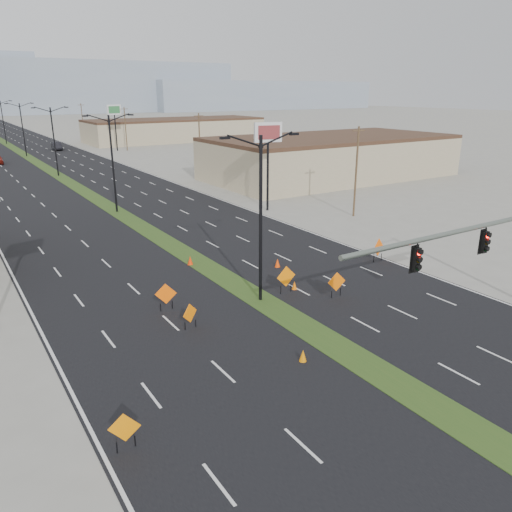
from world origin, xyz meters
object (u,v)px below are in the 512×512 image
construction_sign_2 (166,295)px  streetlight_3 (23,128)px  cone_2 (294,285)px  cone_0 (303,356)px  car_mid (57,146)px  pole_sign_east_near (268,139)px  pole_sign_east_far (114,113)px  signal_mast (505,244)px  streetlight_4 (3,121)px  streetlight_0 (261,215)px  cone_1 (277,263)px  construction_sign_0 (125,429)px  streetlight_2 (54,139)px  streetlight_1 (112,161)px  cone_3 (190,261)px  construction_sign_4 (337,283)px  construction_sign_5 (378,248)px  construction_sign_3 (286,277)px  construction_sign_1 (190,314)px

construction_sign_2 → streetlight_3: bearing=107.3°
construction_sign_2 → cone_2: bearing=10.9°
cone_0 → streetlight_3: bearing=88.5°
car_mid → cone_2: 91.84m
pole_sign_east_near → pole_sign_east_far: bearing=97.8°
signal_mast → streetlight_4: bearing=94.0°
streetlight_0 → pole_sign_east_near: 24.50m
cone_1 → pole_sign_east_near: size_ratio=0.07×
streetlight_3 → cone_1: streetlight_3 is taller
streetlight_0 → streetlight_4: bearing=90.0°
construction_sign_0 → construction_sign_2: (6.02, 10.47, 0.09)m
cone_0 → pole_sign_east_near: pole_sign_east_near is taller
construction_sign_2 → cone_2: (8.30, -1.49, -0.71)m
cone_1 → streetlight_0: bearing=-134.8°
streetlight_3 → streetlight_2: bearing=-90.0°
cone_0 → pole_sign_east_near: 32.56m
streetlight_4 → pole_sign_east_far: streetlight_4 is taller
streetlight_1 → cone_3: bearing=-92.4°
streetlight_0 → signal_mast: bearing=-49.5°
construction_sign_4 → cone_1: bearing=99.2°
signal_mast → construction_sign_5: signal_mast is taller
cone_2 → streetlight_0: bearing=-174.8°
construction_sign_3 → construction_sign_4: bearing=-42.2°
streetlight_3 → cone_3: streetlight_3 is taller
signal_mast → car_mid: (-1.11, 101.98, -3.96)m
streetlight_1 → cone_0: streetlight_1 is taller
construction_sign_2 → construction_sign_3: (7.48, -1.67, 0.09)m
car_mid → construction_sign_1: (-12.78, -93.17, 0.03)m
car_mid → construction_sign_3: bearing=-88.9°
cone_1 → pole_sign_east_near: pole_sign_east_near is taller
streetlight_3 → construction_sign_5: 83.57m
car_mid → cone_1: bearing=-87.5°
construction_sign_4 → pole_sign_east_far: pole_sign_east_far is taller
cone_2 → pole_sign_east_near: 23.81m
streetlight_1 → construction_sign_1: size_ratio=6.83×
cone_1 → cone_2: bearing=-110.6°
pole_sign_east_far → construction_sign_1: bearing=-114.3°
construction_sign_1 → construction_sign_5: 17.02m
construction_sign_0 → cone_0: bearing=28.4°
construction_sign_0 → construction_sign_3: construction_sign_3 is taller
cone_0 → pole_sign_east_far: (20.36, 90.87, 7.44)m
pole_sign_east_near → signal_mast: bearing=-88.8°
streetlight_1 → car_mid: streetlight_1 is taller
construction_sign_0 → construction_sign_4: bearing=41.9°
streetlight_0 → cone_2: (2.82, 0.26, -5.13)m
streetlight_1 → cone_3: size_ratio=14.59×
construction_sign_0 → cone_1: (15.87, 13.12, -0.57)m
cone_3 → construction_sign_1: bearing=-115.5°
streetlight_3 → cone_3: bearing=-90.6°
streetlight_0 → car_mid: bearing=85.4°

